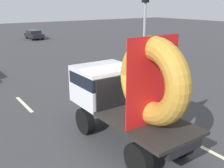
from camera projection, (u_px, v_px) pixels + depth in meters
ground_plane at (128, 137)px, 9.32m from camera, size 120.00×120.00×0.00m
flatbed_truck at (124, 91)px, 8.61m from camera, size 2.02×4.78×3.76m
traffic_light at (145, 19)px, 16.22m from camera, size 0.42×0.36×5.55m
lane_dash_left_far at (24, 104)px, 12.35m from camera, size 0.16×2.32×0.01m
lane_dash_right_near at (210, 151)px, 8.42m from camera, size 0.16×2.10×0.01m
lane_dash_right_far at (92, 91)px, 14.28m from camera, size 0.16×2.15×0.01m
oncoming_car at (34, 34)px, 34.68m from camera, size 1.56×3.63×1.18m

